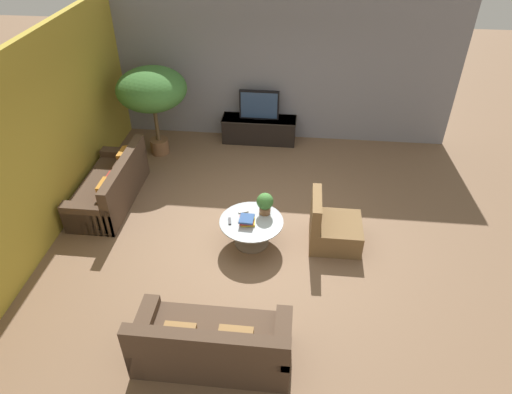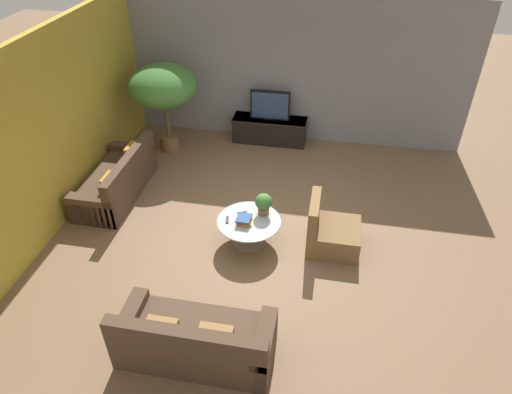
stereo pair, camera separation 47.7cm
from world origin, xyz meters
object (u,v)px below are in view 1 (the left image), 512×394
at_px(couch_by_wall, 111,187).
at_px(potted_plant_tabletop, 265,203).
at_px(armchair_wicker, 332,229).
at_px(television, 259,105).
at_px(media_console, 259,129).
at_px(potted_palm_tall, 152,91).
at_px(couch_near_entry, 212,344).
at_px(coffee_table, 251,227).

relative_size(couch_by_wall, potted_plant_tabletop, 5.33).
bearing_deg(armchair_wicker, television, 24.87).
relative_size(media_console, potted_palm_tall, 0.87).
bearing_deg(potted_plant_tabletop, armchair_wicker, -4.26).
relative_size(television, potted_plant_tabletop, 2.27).
bearing_deg(television, potted_palm_tall, -160.60).
xyz_separation_m(media_console, couch_near_entry, (-0.02, -5.46, 0.01)).
height_order(couch_by_wall, potted_palm_tall, potted_palm_tall).
relative_size(coffee_table, potted_plant_tabletop, 2.74).
bearing_deg(media_console, armchair_wicker, -65.14).
bearing_deg(couch_by_wall, couch_near_entry, 38.02).
relative_size(couch_by_wall, couch_near_entry, 1.04).
height_order(couch_by_wall, armchair_wicker, armchair_wicker).
height_order(coffee_table, couch_by_wall, couch_by_wall).
bearing_deg(potted_palm_tall, television, 19.40).
distance_m(coffee_table, couch_by_wall, 2.72).
bearing_deg(potted_palm_tall, armchair_wicker, -35.23).
relative_size(couch_near_entry, armchair_wicker, 2.17).
relative_size(couch_by_wall, armchair_wicker, 2.25).
distance_m(potted_palm_tall, potted_plant_tabletop, 3.45).
xyz_separation_m(media_console, potted_plant_tabletop, (0.39, -3.08, 0.36)).
bearing_deg(coffee_table, media_console, 93.55).
height_order(armchair_wicker, potted_plant_tabletop, armchair_wicker).
xyz_separation_m(couch_by_wall, potted_palm_tall, (0.37, 1.74, 1.08)).
bearing_deg(television, armchair_wicker, -65.13).
distance_m(media_console, potted_palm_tall, 2.39).
distance_m(coffee_table, armchair_wicker, 1.27).
distance_m(television, coffee_table, 3.35).
bearing_deg(armchair_wicker, couch_near_entry, 147.16).
xyz_separation_m(coffee_table, couch_by_wall, (-2.59, 0.86, -0.02)).
distance_m(television, couch_by_wall, 3.46).
bearing_deg(coffee_table, potted_palm_tall, 130.47).
bearing_deg(couch_near_entry, television, -90.24).
relative_size(television, couch_near_entry, 0.44).
bearing_deg(potted_palm_tall, potted_plant_tabletop, -44.64).
height_order(potted_palm_tall, potted_plant_tabletop, potted_palm_tall).
relative_size(media_console, couch_near_entry, 0.85).
distance_m(couch_by_wall, couch_near_entry, 3.83).
bearing_deg(armchair_wicker, potted_plant_tabletop, 85.74).
xyz_separation_m(coffee_table, potted_palm_tall, (-2.21, 2.59, 1.06)).
distance_m(media_console, armchair_wicker, 3.48).
distance_m(armchair_wicker, potted_palm_tall, 4.39).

